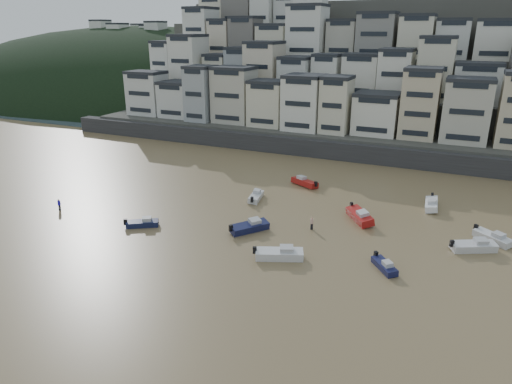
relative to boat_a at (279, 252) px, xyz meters
The scene contains 17 objects.
ground 23.53m from the boat_a, 117.66° to the right, with size 400.00×400.00×0.00m, color olive.
sea_strip 173.32m from the boat_a, 134.24° to the left, with size 340.00×340.00×0.00m, color #3F4E5B.
harbor_wall 44.19m from the boat_a, 91.19° to the left, with size 140.00×3.00×3.50m, color #38383A.
hillside 84.98m from the boat_a, 87.40° to the left, with size 141.04×66.00×50.00m.
headland 155.73m from the boat_a, 132.85° to the left, with size 216.00×135.00×53.33m.
boat_a is the anchor object (origin of this frame).
boat_b 11.50m from the boat_a, 12.35° to the left, with size 4.25×1.39×1.16m, color #151842, non-canonical shape.
boat_c 8.23m from the boat_a, 139.47° to the left, with size 5.63×1.84×1.53m, color #151A43, non-canonical shape.
boat_d 22.93m from the boat_a, 29.38° to the left, with size 5.63×1.84×1.54m, color silver, non-canonical shape.
boat_e 15.77m from the boat_a, 68.18° to the left, with size 6.10×2.00×1.66m, color #9E1513, non-canonical shape.
boat_f 19.14m from the boat_a, 122.42° to the left, with size 4.97×1.63×1.36m, color silver, non-canonical shape.
boat_g 26.69m from the boat_a, 34.12° to the left, with size 5.14×1.68×1.40m, color silver, non-canonical shape.
boat_h 26.24m from the boat_a, 102.51° to the left, with size 5.47×1.79×1.49m, color maroon, non-canonical shape.
boat_i 27.58m from the boat_a, 58.62° to the left, with size 5.63×1.84×1.54m, color white, non-canonical shape.
boat_j 19.73m from the boat_a, behind, with size 4.54×1.49×1.24m, color #141B40, non-canonical shape.
person_blue 34.05m from the boat_a, behind, with size 0.44×0.44×1.74m, color #271BCF, non-canonical shape.
person_pink 9.27m from the boat_a, 84.80° to the left, with size 0.44×0.44×1.74m, color #C99B8E, non-canonical shape.
Camera 1 is at (27.59, -22.19, 24.56)m, focal length 32.00 mm.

